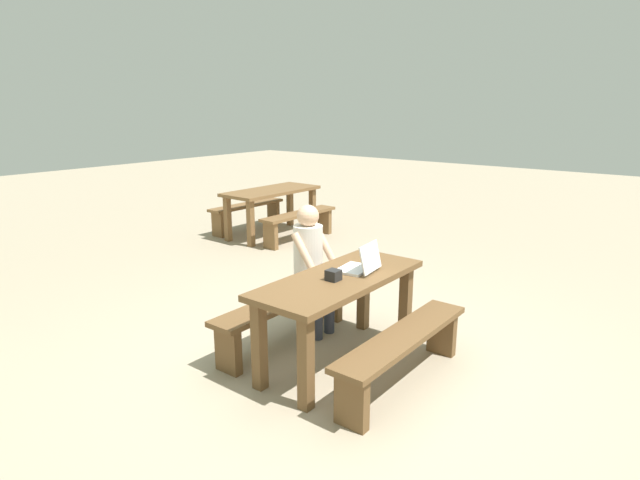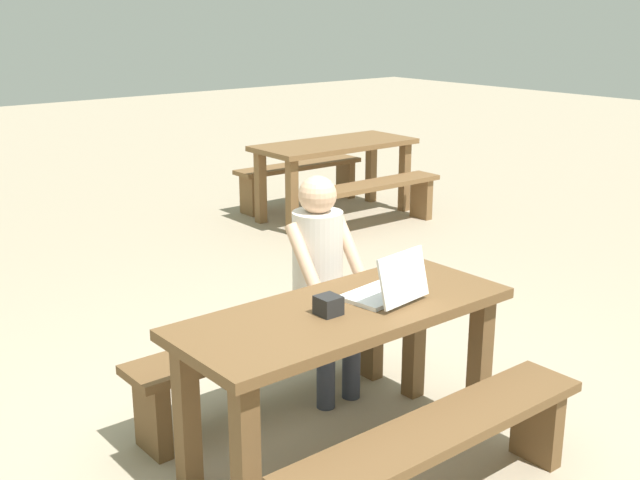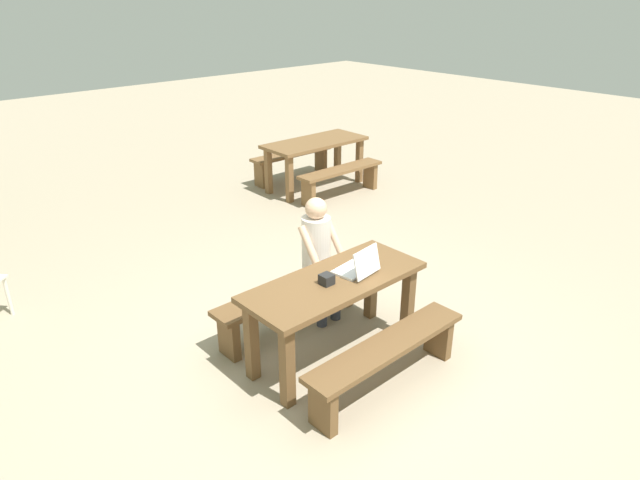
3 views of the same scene
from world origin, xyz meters
TOP-DOWN VIEW (x-y plane):
  - ground_plane at (0.00, 0.00)m, footprint 30.00×30.00m
  - picnic_table_front at (0.00, 0.00)m, footprint 1.61×0.65m
  - bench_near at (0.00, -0.60)m, footprint 1.57×0.30m
  - bench_far at (0.00, 0.60)m, footprint 1.57×0.30m
  - laptop at (0.22, -0.06)m, footprint 0.35×0.33m
  - small_pouch at (-0.11, -0.02)m, footprint 0.10×0.10m
  - person_seated at (0.33, 0.56)m, footprint 0.38×0.39m
  - picnic_table_mid at (2.89, 3.48)m, footprint 1.67×0.75m
  - bench_mid_south at (2.88, 2.88)m, footprint 1.49×0.33m
  - bench_mid_north at (2.90, 4.07)m, footprint 1.49×0.33m

SIDE VIEW (x-z plane):
  - ground_plane at x=0.00m, z-range 0.00..0.00m
  - bench_near at x=0.00m, z-range 0.10..0.53m
  - bench_far at x=0.00m, z-range 0.10..0.53m
  - bench_mid_south at x=2.88m, z-range 0.10..0.56m
  - bench_mid_north at x=2.90m, z-range 0.10..0.56m
  - picnic_table_front at x=0.00m, z-range 0.24..1.00m
  - picnic_table_mid at x=2.89m, z-range 0.25..1.01m
  - person_seated at x=0.33m, z-range 0.09..1.32m
  - small_pouch at x=-0.11m, z-range 0.76..0.84m
  - laptop at x=0.22m, z-range 0.69..0.94m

